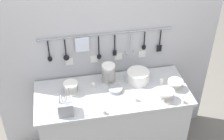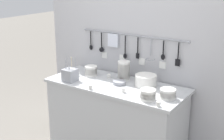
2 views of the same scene
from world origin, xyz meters
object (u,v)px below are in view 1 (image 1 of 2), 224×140
(bowl_stack_back_corner, at_px, (108,74))
(cup_front_right, at_px, (162,81))
(plate_stack, at_px, (138,76))
(cup_edge_near, at_px, (136,99))
(steel_mixing_bowl, at_px, (115,89))
(cup_back_right, at_px, (93,85))
(bowl_stack_tall_left, at_px, (167,95))
(cup_centre, at_px, (104,112))
(cup_by_caddy, at_px, (60,99))
(bowl_stack_wide_centre, at_px, (71,88))
(bowl_stack_short_front, at_px, (175,85))
(cutlery_caddy, at_px, (65,107))
(cup_front_left, at_px, (184,101))

(bowl_stack_back_corner, relative_size, cup_front_right, 4.59)
(plate_stack, relative_size, cup_edge_near, 4.95)
(steel_mixing_bowl, bearing_deg, cup_back_right, 153.56)
(bowl_stack_back_corner, bearing_deg, cup_edge_near, -58.57)
(bowl_stack_tall_left, relative_size, plate_stack, 0.64)
(plate_stack, xyz_separation_m, cup_centre, (-0.40, -0.38, -0.04))
(plate_stack, height_order, cup_by_caddy, plate_stack)
(bowl_stack_wide_centre, bearing_deg, bowl_stack_short_front, -7.71)
(bowl_stack_tall_left, bearing_deg, cup_by_caddy, 169.96)
(cup_edge_near, height_order, cup_centre, same)
(cup_by_caddy, distance_m, cup_centre, 0.43)
(cutlery_caddy, height_order, cup_front_left, cutlery_caddy)
(bowl_stack_tall_left, bearing_deg, cup_back_right, 154.32)
(cup_edge_near, relative_size, cup_front_left, 1.00)
(bowl_stack_short_front, relative_size, bowl_stack_tall_left, 1.02)
(bowl_stack_short_front, xyz_separation_m, cup_front_right, (-0.10, 0.10, -0.02))
(cup_front_left, bearing_deg, plate_stack, 130.27)
(bowl_stack_tall_left, xyz_separation_m, cup_front_right, (0.03, 0.24, -0.03))
(bowl_stack_tall_left, bearing_deg, cup_front_left, -28.14)
(plate_stack, relative_size, cup_by_caddy, 4.95)
(bowl_stack_back_corner, xyz_separation_m, cup_edge_near, (0.19, -0.32, -0.08))
(cup_centre, bearing_deg, cup_edge_near, 19.25)
(cup_back_right, height_order, cup_front_right, same)
(bowl_stack_short_front, distance_m, bowl_stack_tall_left, 0.19)
(cup_by_caddy, xyz_separation_m, cup_edge_near, (0.67, -0.13, 0.00))
(cup_back_right, xyz_separation_m, cup_front_right, (0.66, -0.06, 0.00))
(bowl_stack_tall_left, bearing_deg, bowl_stack_short_front, 45.75)
(cutlery_caddy, height_order, cup_centre, cutlery_caddy)
(bowl_stack_tall_left, bearing_deg, cup_edge_near, 172.85)
(bowl_stack_tall_left, xyz_separation_m, cup_by_caddy, (-0.95, 0.17, -0.03))
(bowl_stack_short_front, bearing_deg, plate_stack, 151.25)
(bowl_stack_back_corner, height_order, plate_stack, bowl_stack_back_corner)
(bowl_stack_back_corner, height_order, cup_front_left, bowl_stack_back_corner)
(bowl_stack_wide_centre, height_order, cup_edge_near, bowl_stack_wide_centre)
(bowl_stack_short_front, distance_m, cup_by_caddy, 1.08)
(cup_front_right, height_order, cup_edge_near, same)
(bowl_stack_tall_left, xyz_separation_m, cup_centre, (-0.58, -0.07, -0.03))
(bowl_stack_short_front, relative_size, cutlery_caddy, 0.52)
(cup_back_right, bearing_deg, cutlery_caddy, -133.23)
(cup_front_left, bearing_deg, bowl_stack_short_front, 91.82)
(steel_mixing_bowl, xyz_separation_m, cup_edge_near, (0.15, -0.17, 0.00))
(plate_stack, height_order, steel_mixing_bowl, plate_stack)
(cup_front_left, bearing_deg, cup_edge_near, 165.34)
(cup_by_caddy, height_order, cup_edge_near, same)
(plate_stack, height_order, cup_front_left, plate_stack)
(bowl_stack_tall_left, relative_size, steel_mixing_bowl, 1.05)
(steel_mixing_bowl, height_order, cup_edge_near, cup_edge_near)
(bowl_stack_short_front, relative_size, plate_stack, 0.66)
(plate_stack, bearing_deg, bowl_stack_tall_left, -58.90)
(plate_stack, xyz_separation_m, cup_front_right, (0.22, -0.07, -0.04))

